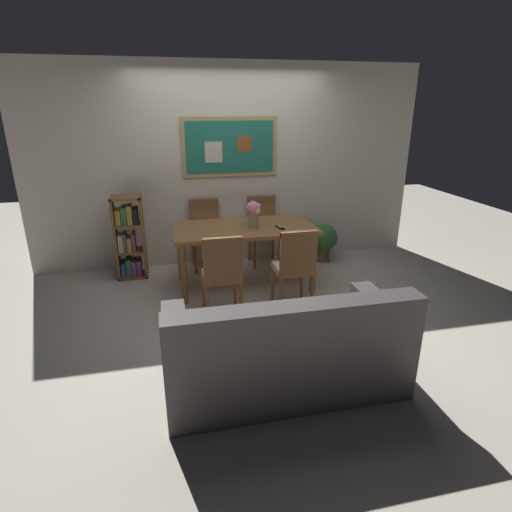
% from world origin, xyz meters
% --- Properties ---
extents(ground_plane, '(12.00, 12.00, 0.00)m').
position_xyz_m(ground_plane, '(0.00, 0.00, 0.00)').
color(ground_plane, beige).
extents(wall_back_with_painting, '(5.20, 0.14, 2.60)m').
position_xyz_m(wall_back_with_painting, '(0.00, 1.38, 1.31)').
color(wall_back_with_painting, silver).
rests_on(wall_back_with_painting, ground_plane).
extents(dining_table, '(1.64, 0.86, 0.74)m').
position_xyz_m(dining_table, '(0.02, 0.44, 0.65)').
color(dining_table, brown).
rests_on(dining_table, ground_plane).
extents(dining_chair_far_right, '(0.40, 0.41, 0.91)m').
position_xyz_m(dining_chair_far_right, '(0.42, 1.17, 0.54)').
color(dining_chair_far_right, brown).
rests_on(dining_chair_far_right, ground_plane).
extents(dining_chair_near_left, '(0.40, 0.41, 0.91)m').
position_xyz_m(dining_chair_near_left, '(-0.36, -0.35, 0.54)').
color(dining_chair_near_left, brown).
rests_on(dining_chair_near_left, ground_plane).
extents(dining_chair_near_right, '(0.40, 0.41, 0.91)m').
position_xyz_m(dining_chair_near_right, '(0.40, -0.32, 0.54)').
color(dining_chair_near_right, brown).
rests_on(dining_chair_near_right, ground_plane).
extents(dining_chair_far_left, '(0.40, 0.41, 0.91)m').
position_xyz_m(dining_chair_far_left, '(-0.37, 1.17, 0.54)').
color(dining_chair_far_left, brown).
rests_on(dining_chair_far_left, ground_plane).
extents(leather_couch, '(1.80, 0.84, 0.84)m').
position_xyz_m(leather_couch, '(-0.06, -1.54, 0.31)').
color(leather_couch, '#514C4C').
rests_on(leather_couch, ground_plane).
extents(bookshelf, '(0.36, 0.28, 1.04)m').
position_xyz_m(bookshelf, '(-1.33, 1.02, 0.50)').
color(bookshelf, brown).
rests_on(bookshelf, ground_plane).
extents(potted_ivy, '(0.37, 0.37, 0.55)m').
position_xyz_m(potted_ivy, '(1.25, 1.03, 0.30)').
color(potted_ivy, brown).
rests_on(potted_ivy, ground_plane).
extents(flower_vase, '(0.18, 0.19, 0.30)m').
position_xyz_m(flower_vase, '(0.11, 0.40, 0.92)').
color(flower_vase, tan).
rests_on(flower_vase, dining_table).
extents(tv_remote, '(0.08, 0.16, 0.02)m').
position_xyz_m(tv_remote, '(0.40, 0.29, 0.75)').
color(tv_remote, black).
rests_on(tv_remote, dining_table).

